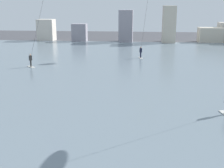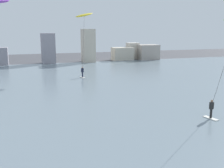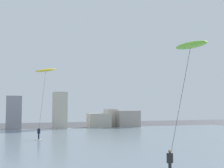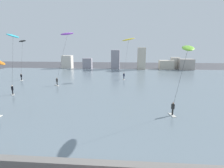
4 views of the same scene
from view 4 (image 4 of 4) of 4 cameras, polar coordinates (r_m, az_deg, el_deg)
water_bay at (r=38.47m, az=3.20°, el=-0.62°), size 84.00×52.00×0.10m
far_shore_buildings at (r=64.78m, az=7.44°, el=6.71°), size 44.59×5.91×7.34m
kitesurfer_lime at (r=21.51m, az=21.76°, el=8.67°), size 2.01×3.96×8.40m
kitesurfer_purple at (r=37.13m, az=-13.79°, el=13.09°), size 4.98×3.65×10.68m
kitesurfer_cyan at (r=36.97m, az=-27.92°, el=11.28°), size 1.69×4.72×10.30m
kitesurfer_black at (r=50.16m, az=-25.64°, el=10.35°), size 2.68×4.34×9.36m
kitesurfer_yellow at (r=46.43m, az=4.93°, el=12.46°), size 3.58×4.35×9.96m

